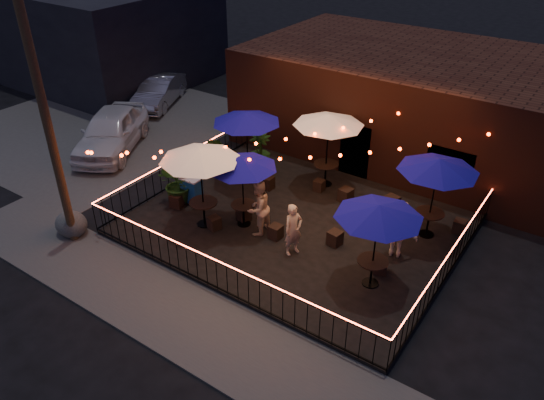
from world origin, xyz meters
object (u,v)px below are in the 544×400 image
at_px(cafe_table_2, 242,163).
at_px(cafe_table_4, 379,212).
at_px(cafe_table_5, 438,166).
at_px(boulder, 71,224).
at_px(cafe_table_1, 246,118).
at_px(cafe_table_3, 329,121).
at_px(cafe_table_0, 199,155).
at_px(utility_pole, 47,123).
at_px(cooler, 192,189).

bearing_deg(cafe_table_2, cafe_table_4, -4.50).
xyz_separation_m(cafe_table_5, boulder, (-9.43, -6.24, -2.21)).
bearing_deg(cafe_table_2, cafe_table_1, 124.33).
bearing_deg(cafe_table_3, cafe_table_0, -112.77).
height_order(utility_pole, cafe_table_3, utility_pole).
distance_m(utility_pole, cafe_table_0, 4.34).
relative_size(cafe_table_2, boulder, 2.80).
xyz_separation_m(cafe_table_2, cafe_table_5, (5.12, 2.81, 0.22)).
distance_m(utility_pole, boulder, 3.63).
bearing_deg(cafe_table_4, cafe_table_1, 156.15).
relative_size(cafe_table_2, cafe_table_5, 0.91).
bearing_deg(cafe_table_2, cafe_table_5, 28.77).
height_order(cafe_table_1, cafe_table_2, cafe_table_1).
distance_m(cafe_table_0, cafe_table_3, 4.92).
bearing_deg(cafe_table_5, cafe_table_1, -176.94).
xyz_separation_m(cafe_table_1, boulder, (-2.64, -5.88, -2.23)).
distance_m(cafe_table_5, cooler, 8.19).
distance_m(cafe_table_2, cafe_table_4, 4.72).
relative_size(cafe_table_5, boulder, 3.07).
xyz_separation_m(cafe_table_3, cafe_table_5, (4.26, -0.99, -0.08)).
bearing_deg(cafe_table_3, cafe_table_2, -102.79).
xyz_separation_m(utility_pole, cafe_table_4, (8.73, 3.23, -1.49)).
relative_size(cafe_table_0, cooler, 3.01).
relative_size(cafe_table_1, boulder, 3.01).
xyz_separation_m(cafe_table_2, cafe_table_3, (0.86, 3.80, 0.29)).
relative_size(cafe_table_1, cafe_table_2, 1.07).
xyz_separation_m(cafe_table_0, cafe_table_2, (1.04, 0.74, -0.28)).
xyz_separation_m(utility_pole, cafe_table_3, (4.89, 7.40, -1.33)).
relative_size(cafe_table_0, cafe_table_3, 0.94).
bearing_deg(cafe_table_0, cafe_table_4, 3.71).
height_order(cooler, boulder, cooler).
bearing_deg(cafe_table_0, utility_pole, -136.21).
relative_size(utility_pole, boulder, 8.08).
bearing_deg(cafe_table_4, cafe_table_0, -176.29).
xyz_separation_m(cafe_table_1, cafe_table_5, (6.79, 0.36, -0.02)).
bearing_deg(cafe_table_3, boulder, -125.58).
height_order(cafe_table_0, cafe_table_5, cafe_table_0).
distance_m(cafe_table_3, cooler, 5.30).
bearing_deg(cafe_table_5, cafe_table_4, -97.46).
height_order(cafe_table_3, boulder, cafe_table_3).
bearing_deg(boulder, cafe_table_0, 39.44).
xyz_separation_m(cafe_table_3, cooler, (-3.22, -3.67, -2.06)).
height_order(cafe_table_3, cafe_table_4, cafe_table_3).
relative_size(cafe_table_1, cafe_table_5, 0.98).
bearing_deg(utility_pole, cooler, 65.95).
bearing_deg(cooler, cafe_table_0, -36.08).
bearing_deg(cafe_table_0, cafe_table_3, 67.23).
relative_size(cafe_table_2, cooler, 3.04).
xyz_separation_m(cafe_table_0, cafe_table_4, (5.74, 0.37, -0.15)).
xyz_separation_m(cafe_table_3, cafe_table_4, (3.84, -4.17, -0.16)).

